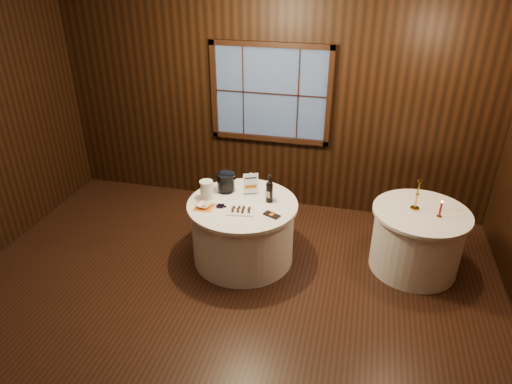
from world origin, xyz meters
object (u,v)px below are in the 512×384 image
(glass_pitcher, at_px, (207,190))
(cracker_bowl, at_px, (204,205))
(red_candle, at_px, (440,210))
(main_table, at_px, (243,231))
(brass_candlestick, at_px, (417,199))
(port_bottle_right, at_px, (269,190))
(grape_bunch, at_px, (221,206))
(chocolate_plate, at_px, (241,210))
(chocolate_box, at_px, (272,215))
(port_bottle_left, at_px, (270,190))
(side_table, at_px, (417,240))
(sign_stand, at_px, (250,187))
(ice_bucket, at_px, (226,182))

(glass_pitcher, relative_size, cracker_bowl, 1.51)
(glass_pitcher, bearing_deg, red_candle, -9.05)
(main_table, bearing_deg, brass_candlestick, 9.77)
(port_bottle_right, xyz_separation_m, brass_candlestick, (1.63, 0.22, -0.02))
(red_candle, bearing_deg, grape_bunch, -171.05)
(chocolate_plate, relative_size, chocolate_box, 1.78)
(cracker_bowl, distance_m, red_candle, 2.60)
(port_bottle_right, xyz_separation_m, cracker_bowl, (-0.69, -0.31, -0.13))
(red_candle, bearing_deg, chocolate_box, -167.11)
(main_table, bearing_deg, port_bottle_left, 28.10)
(side_table, bearing_deg, grape_bunch, -168.23)
(port_bottle_right, height_order, grape_bunch, port_bottle_right)
(port_bottle_right, xyz_separation_m, glass_pitcher, (-0.72, -0.10, -0.03))
(chocolate_plate, relative_size, glass_pitcher, 1.45)
(port_bottle_left, xyz_separation_m, chocolate_plate, (-0.25, -0.35, -0.11))
(side_table, bearing_deg, port_bottle_right, -173.57)
(main_table, distance_m, port_bottle_right, 0.62)
(port_bottle_left, relative_size, cracker_bowl, 2.00)
(port_bottle_right, relative_size, chocolate_box, 1.84)
(port_bottle_right, distance_m, cracker_bowl, 0.77)
(main_table, xyz_separation_m, chocolate_plate, (0.04, -0.20, 0.40))
(port_bottle_left, distance_m, chocolate_plate, 0.44)
(main_table, xyz_separation_m, side_table, (2.00, 0.30, 0.00))
(chocolate_plate, bearing_deg, port_bottle_left, 54.27)
(sign_stand, relative_size, brass_candlestick, 0.79)
(brass_candlestick, bearing_deg, port_bottle_right, -172.20)
(port_bottle_left, distance_m, glass_pitcher, 0.73)
(cracker_bowl, height_order, brass_candlestick, brass_candlestick)
(side_table, xyz_separation_m, glass_pitcher, (-2.43, -0.30, 0.50))
(glass_pitcher, height_order, cracker_bowl, glass_pitcher)
(ice_bucket, height_order, brass_candlestick, brass_candlestick)
(main_table, height_order, glass_pitcher, glass_pitcher)
(chocolate_box, relative_size, brass_candlestick, 0.50)
(main_table, height_order, cracker_bowl, cracker_bowl)
(side_table, distance_m, glass_pitcher, 2.50)
(side_table, height_order, ice_bucket, ice_bucket)
(port_bottle_left, height_order, glass_pitcher, port_bottle_left)
(ice_bucket, bearing_deg, glass_pitcher, -124.20)
(ice_bucket, relative_size, chocolate_box, 1.25)
(side_table, distance_m, port_bottle_right, 1.80)
(chocolate_box, relative_size, red_candle, 0.90)
(port_bottle_left, xyz_separation_m, chocolate_box, (0.10, -0.35, -0.12))
(main_table, distance_m, chocolate_plate, 0.45)
(port_bottle_right, relative_size, cracker_bowl, 2.27)
(brass_candlestick, bearing_deg, chocolate_plate, -164.39)
(red_candle, bearing_deg, side_table, 152.71)
(port_bottle_left, bearing_deg, side_table, 0.38)
(main_table, distance_m, grape_bunch, 0.48)
(ice_bucket, distance_m, grape_bunch, 0.41)
(grape_bunch, bearing_deg, port_bottle_left, 32.29)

